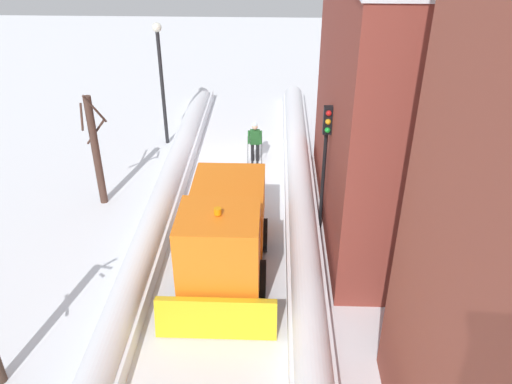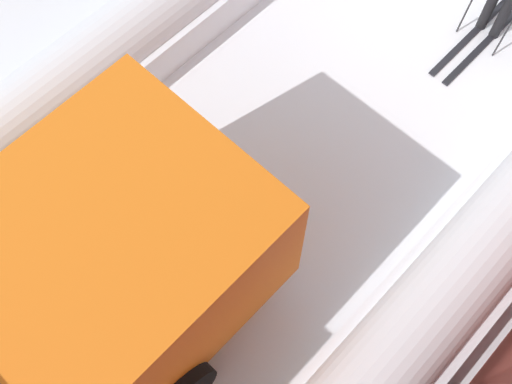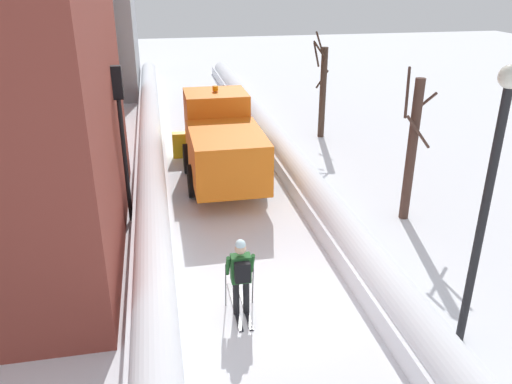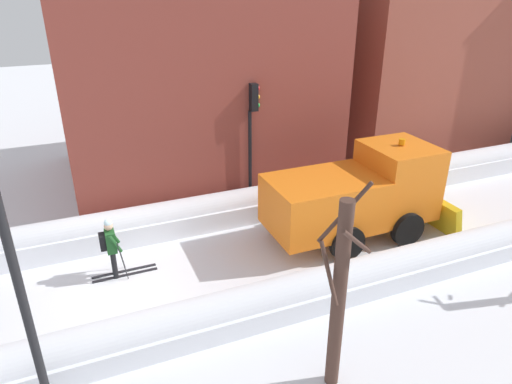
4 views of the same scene
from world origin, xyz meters
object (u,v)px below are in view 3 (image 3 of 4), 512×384
object	(u,v)px
street_lamp	(490,182)
bare_tree_mid	(322,90)
plow_truck	(222,142)
traffic_light_pole	(121,116)
bare_tree_near	(412,149)
skier	(241,274)

from	to	relation	value
street_lamp	bare_tree_mid	bearing A→B (deg)	83.90
plow_truck	bare_tree_mid	distance (m)	6.76
traffic_light_pole	street_lamp	size ratio (longest dim) A/B	0.83
street_lamp	traffic_light_pole	bearing A→B (deg)	133.82
traffic_light_pole	bare_tree_mid	size ratio (longest dim) A/B	1.00
street_lamp	plow_truck	bearing A→B (deg)	110.87
bare_tree_near	bare_tree_mid	size ratio (longest dim) A/B	0.98
bare_tree_mid	bare_tree_near	bearing A→B (deg)	-90.38
plow_truck	traffic_light_pole	distance (m)	4.27
skier	bare_tree_near	bearing A→B (deg)	33.40
plow_truck	street_lamp	xyz separation A→B (m)	(3.56, -9.34, 1.98)
plow_truck	street_lamp	world-z (taller)	street_lamp
street_lamp	bare_tree_mid	world-z (taller)	street_lamp
skier	bare_tree_mid	size ratio (longest dim) A/B	0.40
skier	street_lamp	distance (m)	5.15
traffic_light_pole	bare_tree_near	distance (m)	8.28
traffic_light_pole	street_lamp	world-z (taller)	street_lamp
bare_tree_near	bare_tree_mid	xyz separation A→B (m)	(0.06, 8.38, -0.09)
traffic_light_pole	bare_tree_near	size ratio (longest dim) A/B	1.02
plow_truck	bare_tree_mid	xyz separation A→B (m)	(5.04, 4.46, 0.62)
street_lamp	bare_tree_near	bearing A→B (deg)	75.34
skier	traffic_light_pole	bearing A→B (deg)	115.40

